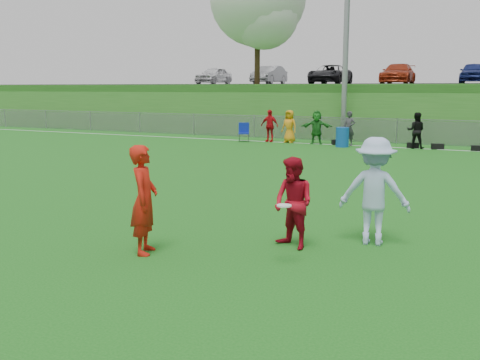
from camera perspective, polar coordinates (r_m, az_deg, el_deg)
The scene contains 16 objects.
ground at distance 9.75m, azimuth -2.93°, elevation -7.10°, with size 120.00×120.00×0.00m, color #135B14.
sideline_far at distance 26.73m, azimuth 15.64°, elevation 3.39°, with size 60.00×0.10×0.01m, color white.
fence at distance 28.64m, azimuth 16.39°, elevation 5.05°, with size 58.00×0.06×1.30m.
light_pole at distance 30.20m, azimuth 11.34°, elevation 17.01°, with size 1.20×0.40×12.15m.
berm at distance 39.48m, azimuth 19.00°, elevation 7.37°, with size 120.00×18.00×3.00m, color #225919.
parking_lot at distance 41.45m, azimuth 19.44°, elevation 9.58°, with size 120.00×12.00×0.10m, color black.
tree_white_flowering at distance 36.49m, azimuth 2.08°, elevation 18.47°, with size 6.30×6.30×8.78m.
car_row at distance 40.61m, azimuth 17.68°, elevation 10.77°, with size 32.04×5.18×1.44m.
spectator_row at distance 27.35m, azimuth 9.22°, elevation 5.54°, with size 8.36×0.89×1.69m.
gear_bags at distance 26.65m, azimuth 18.10°, elevation 3.52°, with size 7.04×0.56×0.26m.
player_red_left at distance 9.30m, azimuth -10.19°, elevation -2.09°, with size 0.69×0.45×1.89m, color red.
player_red_center at distance 9.52m, azimuth 5.72°, elevation -2.47°, with size 0.80×0.62×1.64m, color #A40B1C.
player_blue at distance 10.00m, azimuth 14.16°, elevation -1.17°, with size 1.27×0.73×1.97m, color #A9C0EA.
frisbee at distance 8.48m, azimuth 4.73°, elevation -2.74°, with size 0.24×0.24×0.02m.
recycling_bin at distance 26.34m, azimuth 10.86°, elevation 4.51°, with size 0.63×0.63×0.95m, color #0E4AA0.
camp_chair at distance 28.47m, azimuth 0.41°, elevation 4.71°, with size 0.74×0.74×1.00m.
Camera 1 is at (4.43, -8.21, 2.84)m, focal length 40.00 mm.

